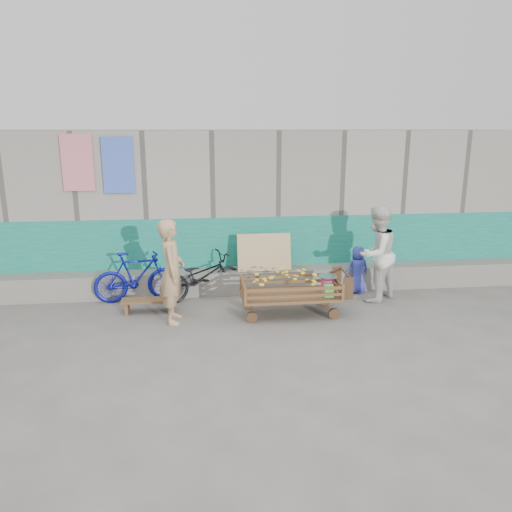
{
  "coord_description": "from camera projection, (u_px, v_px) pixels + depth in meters",
  "views": [
    {
      "loc": [
        -0.9,
        -6.7,
        3.07
      ],
      "look_at": [
        0.03,
        1.2,
        1.0
      ],
      "focal_mm": 35.0,
      "sensor_mm": 36.0,
      "label": 1
    }
  ],
  "objects": [
    {
      "name": "building_wall",
      "position": [
        239.0,
        203.0,
        10.84
      ],
      "size": [
        12.0,
        3.5,
        3.0
      ],
      "color": "gray",
      "rests_on": "ground"
    },
    {
      "name": "bicycle_dark",
      "position": [
        201.0,
        277.0,
        9.08
      ],
      "size": [
        1.69,
        1.15,
        0.84
      ],
      "primitive_type": "imported",
      "rotation": [
        0.0,
        0.0,
        1.98
      ],
      "color": "black",
      "rests_on": "ground"
    },
    {
      "name": "banana_cart",
      "position": [
        289.0,
        285.0,
        8.28
      ],
      "size": [
        1.79,
        0.82,
        0.76
      ],
      "color": "#59311E",
      "rests_on": "ground"
    },
    {
      "name": "ground",
      "position": [
        264.0,
        342.0,
        7.31
      ],
      "size": [
        80.0,
        80.0,
        0.0
      ],
      "primitive_type": "plane",
      "color": "#5A5852",
      "rests_on": "ground"
    },
    {
      "name": "child",
      "position": [
        358.0,
        270.0,
        9.4
      ],
      "size": [
        0.47,
        0.33,
        0.9
      ],
      "primitive_type": "imported",
      "rotation": [
        0.0,
        0.0,
        3.25
      ],
      "color": "#313AAD",
      "rests_on": "ground"
    },
    {
      "name": "woman",
      "position": [
        376.0,
        254.0,
        8.91
      ],
      "size": [
        1.07,
        1.03,
        1.73
      ],
      "primitive_type": "imported",
      "rotation": [
        0.0,
        0.0,
        3.77
      ],
      "color": "silver",
      "rests_on": "ground"
    },
    {
      "name": "vendor_man",
      "position": [
        172.0,
        271.0,
        7.91
      ],
      "size": [
        0.41,
        0.62,
        1.68
      ],
      "primitive_type": "imported",
      "rotation": [
        0.0,
        0.0,
        1.55
      ],
      "color": "tan",
      "rests_on": "ground"
    },
    {
      "name": "bench",
      "position": [
        149.0,
        303.0,
        8.46
      ],
      "size": [
        0.94,
        0.28,
        0.23
      ],
      "color": "#59311E",
      "rests_on": "ground"
    },
    {
      "name": "bicycle_blue",
      "position": [
        137.0,
        277.0,
        8.94
      ],
      "size": [
        1.58,
        0.65,
        0.92
      ],
      "primitive_type": "imported",
      "rotation": [
        0.0,
        0.0,
        1.71
      ],
      "color": "#0D1389",
      "rests_on": "ground"
    }
  ]
}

